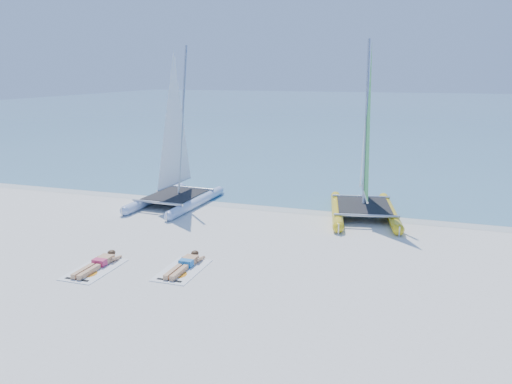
% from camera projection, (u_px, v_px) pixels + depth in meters
% --- Properties ---
extents(ground, '(140.00, 140.00, 0.00)m').
position_uv_depth(ground, '(216.00, 253.00, 14.83)').
color(ground, silver).
rests_on(ground, ground).
extents(sea, '(140.00, 115.00, 0.01)m').
position_uv_depth(sea, '(382.00, 108.00, 72.98)').
color(sea, '#6DA2B6').
rests_on(sea, ground).
extents(wet_sand_strip, '(140.00, 1.40, 0.01)m').
position_uv_depth(wet_sand_strip, '(270.00, 206.00, 19.91)').
color(wet_sand_strip, silver).
rests_on(wet_sand_strip, ground).
extents(catamaran_blue, '(2.50, 4.85, 6.48)m').
position_uv_depth(catamaran_blue, '(175.00, 157.00, 19.84)').
color(catamaran_blue, '#AEC2E4').
rests_on(catamaran_blue, ground).
extents(catamaran_yellow, '(3.19, 5.36, 6.65)m').
position_uv_depth(catamaran_yellow, '(365.00, 158.00, 18.57)').
color(catamaran_yellow, gold).
rests_on(catamaran_yellow, ground).
extents(towel_a, '(1.00, 1.85, 0.02)m').
position_uv_depth(towel_a, '(95.00, 269.00, 13.55)').
color(towel_a, white).
rests_on(towel_a, ground).
extents(sunbather_a, '(0.37, 1.73, 0.26)m').
position_uv_depth(sunbather_a, '(99.00, 263.00, 13.71)').
color(sunbather_a, tan).
rests_on(sunbather_a, towel_a).
extents(towel_b, '(1.00, 1.85, 0.02)m').
position_uv_depth(towel_b, '(182.00, 270.00, 13.51)').
color(towel_b, white).
rests_on(towel_b, ground).
extents(sunbather_b, '(0.37, 1.73, 0.26)m').
position_uv_depth(sunbather_b, '(185.00, 264.00, 13.66)').
color(sunbather_b, tan).
rests_on(sunbather_b, towel_b).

